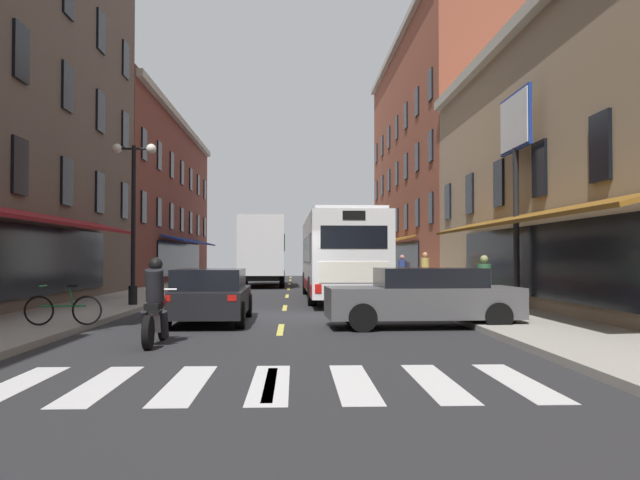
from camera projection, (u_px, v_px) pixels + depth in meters
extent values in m
cube|color=#28282B|center=(283.00, 318.00, 18.72)|extent=(34.80, 80.00, 0.10)
cube|color=#DBCC4C|center=(270.00, 383.00, 8.73)|extent=(0.14, 2.40, 0.01)
cube|color=#DBCC4C|center=(281.00, 329.00, 15.23)|extent=(0.14, 2.40, 0.01)
cube|color=#DBCC4C|center=(285.00, 308.00, 21.72)|extent=(0.14, 2.40, 0.01)
cube|color=#DBCC4C|center=(287.00, 296.00, 28.21)|extent=(0.14, 2.40, 0.01)
cube|color=#DBCC4C|center=(289.00, 289.00, 34.71)|extent=(0.14, 2.40, 0.01)
cube|color=#DBCC4C|center=(289.00, 284.00, 41.20)|extent=(0.14, 2.40, 0.01)
cube|color=#DBCC4C|center=(290.00, 280.00, 47.69)|extent=(0.14, 2.40, 0.01)
cube|color=#DBCC4C|center=(291.00, 277.00, 54.19)|extent=(0.14, 2.40, 0.01)
cube|color=silver|center=(15.00, 385.00, 8.61)|extent=(0.50, 2.80, 0.01)
cube|color=silver|center=(101.00, 384.00, 8.65)|extent=(0.50, 2.80, 0.01)
cube|color=silver|center=(186.00, 384.00, 8.69)|extent=(0.50, 2.80, 0.01)
cube|color=silver|center=(270.00, 383.00, 8.73)|extent=(0.50, 2.80, 0.01)
cube|color=silver|center=(354.00, 383.00, 8.77)|extent=(0.50, 2.80, 0.01)
cube|color=silver|center=(436.00, 382.00, 8.82)|extent=(0.50, 2.80, 0.01)
cube|color=silver|center=(518.00, 381.00, 8.86)|extent=(0.50, 2.80, 0.01)
cube|color=#A39E93|center=(71.00, 314.00, 18.50)|extent=(3.00, 80.00, 0.14)
cube|color=#A39E93|center=(490.00, 313.00, 18.95)|extent=(3.00, 80.00, 0.14)
cube|color=black|center=(19.00, 261.00, 18.48)|extent=(0.10, 16.00, 2.10)
cube|color=maroon|center=(45.00, 218.00, 18.54)|extent=(1.38, 14.93, 0.44)
cube|color=black|center=(20.00, 166.00, 18.55)|extent=(0.10, 1.00, 1.60)
cube|color=black|center=(67.00, 182.00, 22.36)|extent=(0.10, 1.00, 1.60)
cube|color=black|center=(100.00, 193.00, 26.16)|extent=(0.10, 1.00, 1.60)
cube|color=black|center=(124.00, 201.00, 29.97)|extent=(0.10, 1.00, 1.60)
cube|color=black|center=(21.00, 53.00, 18.63)|extent=(0.10, 1.00, 1.60)
cube|color=black|center=(67.00, 87.00, 22.44)|extent=(0.10, 1.00, 1.60)
cube|color=black|center=(100.00, 112.00, 26.24)|extent=(0.10, 1.00, 1.60)
cube|color=black|center=(125.00, 130.00, 30.05)|extent=(0.10, 1.00, 1.60)
cube|color=black|center=(101.00, 32.00, 26.32)|extent=(0.10, 1.00, 1.60)
cube|color=black|center=(126.00, 60.00, 30.13)|extent=(0.10, 1.00, 1.60)
cube|color=brown|center=(122.00, 200.00, 45.07)|extent=(8.00, 26.57, 11.02)
cube|color=#B2AD9E|center=(183.00, 125.00, 45.36)|extent=(0.44, 26.07, 0.40)
cube|color=black|center=(182.00, 259.00, 45.12)|extent=(0.10, 16.00, 2.10)
cube|color=navy|center=(192.00, 241.00, 45.18)|extent=(1.38, 14.93, 0.44)
cube|color=black|center=(144.00, 207.00, 33.77)|extent=(0.10, 1.00, 1.60)
cube|color=black|center=(159.00, 212.00, 37.58)|extent=(0.10, 1.00, 1.60)
cube|color=black|center=(171.00, 216.00, 41.38)|extent=(0.10, 1.00, 1.60)
cube|color=black|center=(182.00, 220.00, 45.19)|extent=(0.10, 1.00, 1.60)
cube|color=black|center=(191.00, 223.00, 48.99)|extent=(0.10, 1.00, 1.60)
cube|color=black|center=(198.00, 225.00, 52.80)|extent=(0.10, 1.00, 1.60)
cube|color=black|center=(205.00, 227.00, 56.60)|extent=(0.10, 1.00, 1.60)
cube|color=black|center=(144.00, 144.00, 33.85)|extent=(0.10, 1.00, 1.60)
cube|color=black|center=(159.00, 156.00, 37.66)|extent=(0.10, 1.00, 1.60)
cube|color=black|center=(172.00, 165.00, 41.46)|extent=(0.10, 1.00, 1.60)
cube|color=black|center=(182.00, 173.00, 45.27)|extent=(0.10, 1.00, 1.60)
cube|color=black|center=(191.00, 179.00, 49.08)|extent=(0.10, 1.00, 1.60)
cube|color=black|center=(198.00, 185.00, 52.88)|extent=(0.10, 1.00, 1.60)
cube|color=black|center=(205.00, 190.00, 56.69)|extent=(0.10, 1.00, 1.60)
cube|color=#B2AD9E|center=(536.00, 5.00, 19.23)|extent=(0.44, 26.07, 0.40)
cube|color=black|center=(540.00, 261.00, 19.04)|extent=(0.10, 16.00, 2.10)
cube|color=brown|center=(515.00, 219.00, 19.05)|extent=(1.38, 14.93, 0.44)
cube|color=black|center=(600.00, 147.00, 15.30)|extent=(0.10, 1.00, 1.60)
cube|color=black|center=(539.00, 169.00, 19.11)|extent=(0.10, 1.00, 1.60)
cube|color=black|center=(499.00, 183.00, 22.92)|extent=(0.10, 1.00, 1.60)
cube|color=black|center=(470.00, 194.00, 26.72)|extent=(0.10, 1.00, 1.60)
cube|color=black|center=(448.00, 202.00, 30.53)|extent=(0.10, 1.00, 1.60)
cube|color=brown|center=(455.00, 161.00, 46.01)|extent=(8.00, 26.57, 16.63)
cube|color=#B2AD9E|center=(396.00, 46.00, 46.05)|extent=(0.44, 26.07, 0.40)
cube|color=black|center=(397.00, 259.00, 45.68)|extent=(0.10, 16.00, 2.10)
cube|color=brown|center=(387.00, 241.00, 45.68)|extent=(1.38, 14.93, 0.44)
cube|color=black|center=(431.00, 208.00, 34.33)|extent=(0.10, 1.00, 1.60)
cube|color=black|center=(417.00, 213.00, 38.14)|extent=(0.10, 1.00, 1.60)
cube|color=black|center=(406.00, 217.00, 41.94)|extent=(0.10, 1.00, 1.60)
cube|color=black|center=(397.00, 220.00, 45.75)|extent=(0.10, 1.00, 1.60)
cube|color=black|center=(389.00, 223.00, 49.55)|extent=(0.10, 1.00, 1.60)
cube|color=black|center=(382.00, 225.00, 53.36)|extent=(0.10, 1.00, 1.60)
cube|color=black|center=(377.00, 228.00, 57.17)|extent=(0.10, 1.00, 1.60)
cube|color=black|center=(431.00, 146.00, 34.41)|extent=(0.10, 1.00, 1.60)
cube|color=black|center=(417.00, 157.00, 38.22)|extent=(0.10, 1.00, 1.60)
cube|color=black|center=(406.00, 166.00, 42.02)|extent=(0.10, 1.00, 1.60)
cube|color=black|center=(397.00, 174.00, 45.83)|extent=(0.10, 1.00, 1.60)
cube|color=black|center=(389.00, 180.00, 49.64)|extent=(0.10, 1.00, 1.60)
cube|color=black|center=(382.00, 186.00, 53.44)|extent=(0.10, 1.00, 1.60)
cube|color=black|center=(376.00, 190.00, 57.25)|extent=(0.10, 1.00, 1.60)
cube|color=black|center=(430.00, 85.00, 34.50)|extent=(0.10, 1.00, 1.60)
cube|color=black|center=(417.00, 102.00, 38.30)|extent=(0.10, 1.00, 1.60)
cube|color=black|center=(406.00, 116.00, 42.11)|extent=(0.10, 1.00, 1.60)
cube|color=black|center=(397.00, 128.00, 45.91)|extent=(0.10, 1.00, 1.60)
cube|color=black|center=(389.00, 138.00, 49.72)|extent=(0.10, 1.00, 1.60)
cube|color=black|center=(382.00, 146.00, 53.52)|extent=(0.10, 1.00, 1.60)
cube|color=black|center=(376.00, 153.00, 57.33)|extent=(0.10, 1.00, 1.60)
cylinder|color=black|center=(516.00, 227.00, 20.17)|extent=(0.18, 0.18, 4.84)
cylinder|color=black|center=(517.00, 303.00, 20.12)|extent=(0.40, 0.40, 0.24)
cube|color=navy|center=(515.00, 122.00, 20.26)|extent=(0.10, 2.61, 1.77)
cube|color=silver|center=(514.00, 122.00, 20.25)|extent=(0.04, 2.45, 1.61)
cube|color=silver|center=(517.00, 122.00, 20.26)|extent=(0.04, 2.45, 1.61)
cube|color=silver|center=(339.00, 255.00, 25.93)|extent=(2.70, 11.44, 2.81)
cube|color=silver|center=(339.00, 217.00, 25.97)|extent=(2.48, 10.24, 0.16)
cube|color=black|center=(339.00, 250.00, 26.24)|extent=(2.71, 9.04, 0.96)
cube|color=maroon|center=(339.00, 284.00, 25.91)|extent=(2.72, 11.04, 0.36)
cube|color=black|center=(330.00, 251.00, 31.60)|extent=(2.25, 0.15, 1.10)
cube|color=black|center=(354.00, 237.00, 20.29)|extent=(2.05, 0.15, 0.70)
cube|color=silver|center=(354.00, 272.00, 20.25)|extent=(2.15, 0.13, 0.64)
cube|color=black|center=(354.00, 215.00, 20.30)|extent=(0.70, 0.11, 0.28)
cube|color=red|center=(318.00, 289.00, 20.18)|extent=(0.20, 0.08, 0.28)
cube|color=red|center=(390.00, 289.00, 20.29)|extent=(0.20, 0.08, 0.28)
cylinder|color=black|center=(306.00, 283.00, 29.54)|extent=(0.31, 1.00, 1.00)
cylinder|color=black|center=(359.00, 283.00, 29.66)|extent=(0.31, 1.00, 1.00)
cylinder|color=black|center=(312.00, 291.00, 22.64)|extent=(0.31, 1.00, 1.00)
cylinder|color=black|center=(381.00, 291.00, 22.76)|extent=(0.31, 1.00, 1.00)
cube|color=black|center=(264.00, 259.00, 40.43)|extent=(2.34, 2.45, 2.40)
cube|color=black|center=(264.00, 245.00, 41.61)|extent=(2.00, 0.14, 0.80)
cube|color=silver|center=(262.00, 246.00, 36.51)|extent=(2.50, 5.54, 3.15)
cube|color=#196633|center=(284.00, 243.00, 36.58)|extent=(0.12, 3.30, 0.90)
cube|color=black|center=(263.00, 277.00, 37.66)|extent=(2.04, 7.53, 0.24)
cylinder|color=black|center=(246.00, 277.00, 40.14)|extent=(0.30, 0.91, 0.90)
cylinder|color=black|center=(282.00, 277.00, 40.26)|extent=(0.30, 0.91, 0.90)
cylinder|color=black|center=(241.00, 280.00, 35.57)|extent=(0.30, 0.91, 0.90)
cylinder|color=black|center=(282.00, 280.00, 35.70)|extent=(0.30, 0.91, 0.90)
cube|color=#515154|center=(422.00, 302.00, 15.70)|extent=(4.57, 2.00, 0.71)
cube|color=black|center=(429.00, 278.00, 15.73)|extent=(2.50, 1.75, 0.48)
cube|color=red|center=(525.00, 292.00, 15.18)|extent=(0.07, 0.20, 0.14)
cube|color=red|center=(503.00, 289.00, 16.61)|extent=(0.07, 0.20, 0.14)
cylinder|color=black|center=(363.00, 318.00, 14.72)|extent=(0.65, 0.25, 0.64)
cylinder|color=black|center=(352.00, 311.00, 16.41)|extent=(0.65, 0.25, 0.64)
cylinder|color=black|center=(498.00, 317.00, 14.98)|extent=(0.65, 0.25, 0.64)
cylinder|color=black|center=(474.00, 311.00, 16.67)|extent=(0.65, 0.25, 0.64)
cube|color=silver|center=(268.00, 272.00, 48.61)|extent=(1.94, 4.24, 0.67)
cube|color=black|center=(268.00, 264.00, 48.46)|extent=(1.76, 2.30, 0.47)
cube|color=red|center=(256.00, 269.00, 46.49)|extent=(0.20, 0.06, 0.14)
cube|color=red|center=(278.00, 269.00, 46.57)|extent=(0.20, 0.06, 0.14)
cylinder|color=black|center=(257.00, 275.00, 49.96)|extent=(0.23, 0.64, 0.64)
cylinder|color=black|center=(281.00, 275.00, 50.05)|extent=(0.23, 0.64, 0.64)
cylinder|color=black|center=(255.00, 276.00, 47.15)|extent=(0.23, 0.64, 0.64)
cylinder|color=black|center=(280.00, 276.00, 47.24)|extent=(0.23, 0.64, 0.64)
cube|color=black|center=(210.00, 301.00, 16.91)|extent=(1.87, 4.48, 0.61)
cube|color=black|center=(210.00, 280.00, 16.75)|extent=(1.69, 2.43, 0.54)
cube|color=red|center=(166.00, 298.00, 14.67)|extent=(0.20, 0.06, 0.14)
cube|color=red|center=(232.00, 298.00, 14.75)|extent=(0.20, 0.06, 0.14)
cylinder|color=black|center=(185.00, 306.00, 18.39)|extent=(0.23, 0.64, 0.64)
cylinder|color=black|center=(248.00, 305.00, 18.47)|extent=(0.23, 0.64, 0.64)
cylinder|color=black|center=(165.00, 315.00, 15.34)|extent=(0.23, 0.64, 0.64)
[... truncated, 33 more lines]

